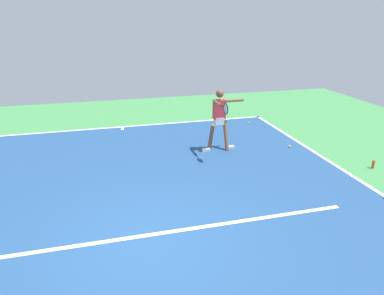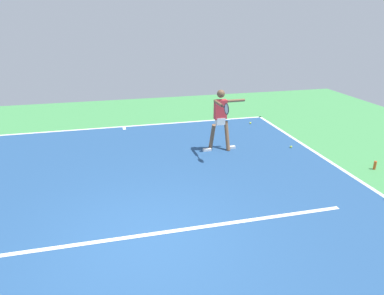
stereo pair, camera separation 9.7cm
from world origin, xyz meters
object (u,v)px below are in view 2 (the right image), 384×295
at_px(water_bottle, 375,165).
at_px(tennis_ball_by_baseline, 291,147).
at_px(tennis_player, 221,116).
at_px(tennis_ball_near_service_line, 250,123).

bearing_deg(water_bottle, tennis_ball_by_baseline, -55.13).
bearing_deg(tennis_ball_by_baseline, tennis_player, -9.05).
distance_m(tennis_ball_near_service_line, water_bottle, 4.67).
xyz_separation_m(tennis_player, tennis_ball_by_baseline, (-2.10, 0.33, -0.98)).
bearing_deg(tennis_player, water_bottle, 145.29).
height_order(tennis_ball_by_baseline, water_bottle, water_bottle).
height_order(tennis_player, water_bottle, tennis_player).
distance_m(tennis_player, water_bottle, 4.17).
bearing_deg(tennis_player, tennis_ball_near_service_line, -132.26).
bearing_deg(tennis_ball_by_baseline, tennis_ball_near_service_line, -84.99).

